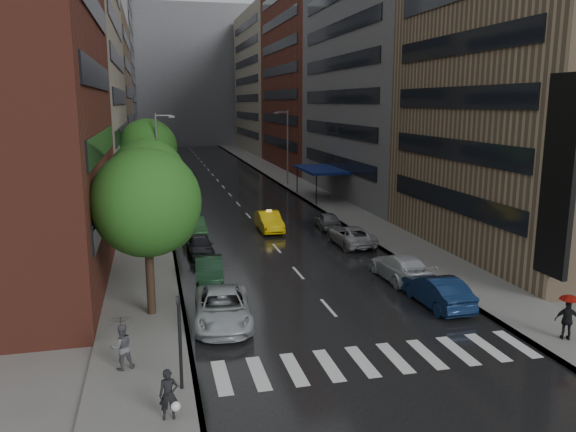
% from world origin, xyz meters
% --- Properties ---
extents(ground, '(220.00, 220.00, 0.00)m').
position_xyz_m(ground, '(0.00, 0.00, 0.00)').
color(ground, gray).
rests_on(ground, ground).
extents(road, '(14.00, 140.00, 0.01)m').
position_xyz_m(road, '(0.00, 50.00, 0.01)').
color(road, black).
rests_on(road, ground).
extents(sidewalk_left, '(4.00, 140.00, 0.15)m').
position_xyz_m(sidewalk_left, '(-9.00, 50.00, 0.07)').
color(sidewalk_left, gray).
rests_on(sidewalk_left, ground).
extents(sidewalk_right, '(4.00, 140.00, 0.15)m').
position_xyz_m(sidewalk_right, '(9.00, 50.00, 0.07)').
color(sidewalk_right, gray).
rests_on(sidewalk_right, ground).
extents(crosswalk, '(13.15, 2.80, 0.01)m').
position_xyz_m(crosswalk, '(0.20, -2.00, 0.01)').
color(crosswalk, silver).
rests_on(crosswalk, ground).
extents(buildings_left, '(8.00, 108.00, 38.00)m').
position_xyz_m(buildings_left, '(-15.00, 58.79, 15.99)').
color(buildings_left, maroon).
rests_on(buildings_left, ground).
extents(buildings_right, '(8.05, 109.10, 36.00)m').
position_xyz_m(buildings_right, '(15.00, 56.70, 15.03)').
color(buildings_right, '#937A5B').
rests_on(buildings_right, ground).
extents(building_far, '(40.00, 14.00, 32.00)m').
position_xyz_m(building_far, '(0.00, 118.00, 16.00)').
color(building_far, slate).
rests_on(building_far, ground).
extents(tree_near, '(5.08, 5.08, 8.10)m').
position_xyz_m(tree_near, '(-8.60, 4.96, 5.54)').
color(tree_near, '#382619').
rests_on(tree_near, ground).
extents(tree_mid, '(4.94, 4.94, 7.87)m').
position_xyz_m(tree_mid, '(-8.60, 15.67, 5.38)').
color(tree_mid, '#382619').
rests_on(tree_mid, ground).
extents(tree_far, '(5.42, 5.42, 8.64)m').
position_xyz_m(tree_far, '(-8.60, 32.40, 5.92)').
color(tree_far, '#382619').
rests_on(tree_far, ground).
extents(taxi, '(1.65, 4.72, 1.56)m').
position_xyz_m(taxi, '(0.60, 21.52, 0.78)').
color(taxi, yellow).
rests_on(taxi, ground).
extents(parked_cars_left, '(3.03, 22.90, 1.54)m').
position_xyz_m(parked_cars_left, '(-5.40, 10.41, 0.74)').
color(parked_cars_left, '#ACB1B6').
rests_on(parked_cars_left, ground).
extents(parked_cars_right, '(2.44, 22.77, 1.59)m').
position_xyz_m(parked_cars_right, '(5.40, 11.04, 0.74)').
color(parked_cars_right, '#0D1D3D').
rests_on(parked_cars_right, ground).
extents(ped_bag_walker, '(0.67, 0.46, 1.67)m').
position_xyz_m(ped_bag_walker, '(-8.08, -4.61, 0.96)').
color(ped_bag_walker, black).
rests_on(ped_bag_walker, sidewalk_left).
extents(ped_black_umbrella, '(1.01, 0.98, 2.09)m').
position_xyz_m(ped_black_umbrella, '(-9.69, -0.69, 1.38)').
color(ped_black_umbrella, '#535358').
rests_on(ped_black_umbrella, sidewalk_left).
extents(ped_red_umbrella, '(1.09, 0.83, 2.01)m').
position_xyz_m(ped_red_umbrella, '(8.63, -2.34, 1.33)').
color(ped_red_umbrella, black).
rests_on(ped_red_umbrella, sidewalk_right).
extents(traffic_light, '(0.18, 0.15, 3.45)m').
position_xyz_m(traffic_light, '(-7.60, -2.75, 2.23)').
color(traffic_light, black).
rests_on(traffic_light, sidewalk_left).
extents(street_lamp_left, '(1.74, 0.22, 9.00)m').
position_xyz_m(street_lamp_left, '(-7.72, 30.00, 4.89)').
color(street_lamp_left, gray).
rests_on(street_lamp_left, sidewalk_left).
extents(street_lamp_right, '(1.74, 0.22, 9.00)m').
position_xyz_m(street_lamp_right, '(7.72, 45.00, 4.89)').
color(street_lamp_right, gray).
rests_on(street_lamp_right, sidewalk_right).
extents(awning, '(4.00, 8.00, 3.12)m').
position_xyz_m(awning, '(8.98, 35.00, 3.13)').
color(awning, navy).
rests_on(awning, sidewalk_right).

